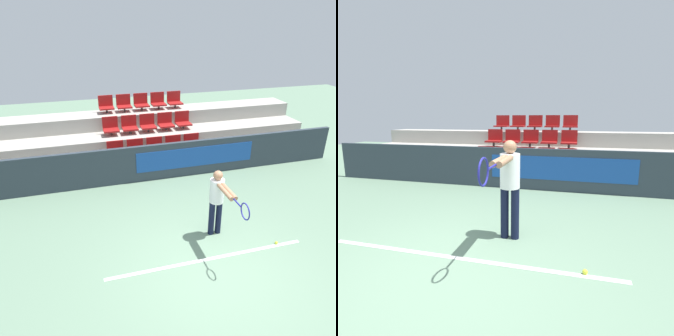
% 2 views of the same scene
% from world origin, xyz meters
% --- Properties ---
extents(ground_plane, '(30.00, 30.00, 0.00)m').
position_xyz_m(ground_plane, '(0.00, 0.00, 0.00)').
color(ground_plane, slate).
extents(court_baseline, '(4.21, 0.08, 0.01)m').
position_xyz_m(court_baseline, '(0.00, 0.38, 0.00)').
color(court_baseline, white).
rests_on(court_baseline, ground).
extents(barrier_wall, '(11.50, 0.14, 1.10)m').
position_xyz_m(barrier_wall, '(0.02, 4.13, 0.55)').
color(barrier_wall, '#2D3842').
rests_on(barrier_wall, ground).
extents(bleacher_tier_front, '(11.10, 0.99, 0.47)m').
position_xyz_m(bleacher_tier_front, '(0.00, 4.70, 0.24)').
color(bleacher_tier_front, '#ADA89E').
rests_on(bleacher_tier_front, ground).
extents(bleacher_tier_middle, '(11.10, 0.99, 0.95)m').
position_xyz_m(bleacher_tier_middle, '(0.00, 5.69, 0.47)').
color(bleacher_tier_middle, '#ADA89E').
rests_on(bleacher_tier_middle, ground).
extents(bleacher_tier_back, '(11.10, 0.99, 1.42)m').
position_xyz_m(bleacher_tier_back, '(0.00, 6.68, 0.71)').
color(bleacher_tier_back, '#ADA89E').
rests_on(bleacher_tier_back, ground).
extents(stadium_chair_0, '(0.50, 0.43, 0.56)m').
position_xyz_m(stadium_chair_0, '(-1.23, 4.83, 0.72)').
color(stadium_chair_0, '#333333').
rests_on(stadium_chair_0, bleacher_tier_front).
extents(stadium_chair_1, '(0.50, 0.43, 0.56)m').
position_xyz_m(stadium_chair_1, '(-0.61, 4.83, 0.72)').
color(stadium_chair_1, '#333333').
rests_on(stadium_chair_1, bleacher_tier_front).
extents(stadium_chair_2, '(0.50, 0.43, 0.56)m').
position_xyz_m(stadium_chair_2, '(0.00, 4.83, 0.72)').
color(stadium_chair_2, '#333333').
rests_on(stadium_chair_2, bleacher_tier_front).
extents(stadium_chair_3, '(0.50, 0.43, 0.56)m').
position_xyz_m(stadium_chair_3, '(0.61, 4.83, 0.72)').
color(stadium_chair_3, '#333333').
rests_on(stadium_chair_3, bleacher_tier_front).
extents(stadium_chair_4, '(0.50, 0.43, 0.56)m').
position_xyz_m(stadium_chair_4, '(1.23, 4.83, 0.72)').
color(stadium_chair_4, '#333333').
rests_on(stadium_chair_4, bleacher_tier_front).
extents(stadium_chair_5, '(0.50, 0.43, 0.56)m').
position_xyz_m(stadium_chair_5, '(-1.23, 5.82, 1.19)').
color(stadium_chair_5, '#333333').
rests_on(stadium_chair_5, bleacher_tier_middle).
extents(stadium_chair_6, '(0.50, 0.43, 0.56)m').
position_xyz_m(stadium_chair_6, '(-0.61, 5.82, 1.19)').
color(stadium_chair_6, '#333333').
rests_on(stadium_chair_6, bleacher_tier_middle).
extents(stadium_chair_7, '(0.50, 0.43, 0.56)m').
position_xyz_m(stadium_chair_7, '(0.00, 5.82, 1.19)').
color(stadium_chair_7, '#333333').
rests_on(stadium_chair_7, bleacher_tier_middle).
extents(stadium_chair_8, '(0.50, 0.43, 0.56)m').
position_xyz_m(stadium_chair_8, '(0.61, 5.82, 1.19)').
color(stadium_chair_8, '#333333').
rests_on(stadium_chair_8, bleacher_tier_middle).
extents(stadium_chair_9, '(0.50, 0.43, 0.56)m').
position_xyz_m(stadium_chair_9, '(1.23, 5.82, 1.19)').
color(stadium_chair_9, '#333333').
rests_on(stadium_chair_9, bleacher_tier_middle).
extents(stadium_chair_10, '(0.50, 0.43, 0.56)m').
position_xyz_m(stadium_chair_10, '(-1.23, 6.81, 1.67)').
color(stadium_chair_10, '#333333').
rests_on(stadium_chair_10, bleacher_tier_back).
extents(stadium_chair_11, '(0.50, 0.43, 0.56)m').
position_xyz_m(stadium_chair_11, '(-0.61, 6.81, 1.67)').
color(stadium_chair_11, '#333333').
rests_on(stadium_chair_11, bleacher_tier_back).
extents(stadium_chair_12, '(0.50, 0.43, 0.56)m').
position_xyz_m(stadium_chair_12, '(0.00, 6.81, 1.67)').
color(stadium_chair_12, '#333333').
rests_on(stadium_chair_12, bleacher_tier_back).
extents(stadium_chair_13, '(0.50, 0.43, 0.56)m').
position_xyz_m(stadium_chair_13, '(0.61, 6.81, 1.67)').
color(stadium_chair_13, '#333333').
rests_on(stadium_chair_13, bleacher_tier_back).
extents(stadium_chair_14, '(0.50, 0.43, 0.56)m').
position_xyz_m(stadium_chair_14, '(1.23, 6.81, 1.67)').
color(stadium_chair_14, '#333333').
rests_on(stadium_chair_14, bleacher_tier_back).
extents(tennis_player, '(0.31, 1.52, 1.56)m').
position_xyz_m(tennis_player, '(0.45, 1.09, 0.96)').
color(tennis_player, black).
rests_on(tennis_player, ground).
extents(tennis_ball, '(0.07, 0.07, 0.07)m').
position_xyz_m(tennis_ball, '(1.58, 0.42, 0.03)').
color(tennis_ball, '#CCDB33').
rests_on(tennis_ball, ground).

